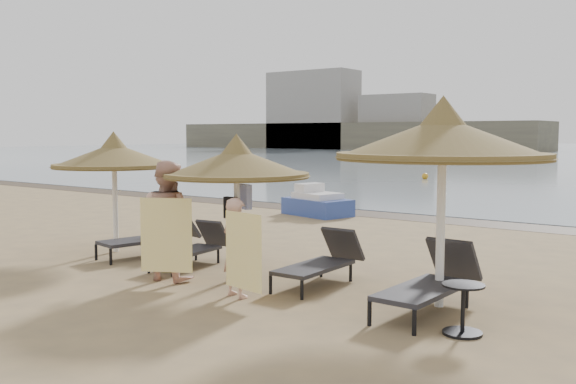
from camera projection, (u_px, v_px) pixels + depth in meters
name	position (u px, v px, depth m)	size (l,w,h in m)	color
ground	(232.00, 284.00, 10.45)	(160.00, 160.00, 0.00)	#95794E
wet_sand_strip	(454.00, 221.00, 17.99)	(200.00, 1.60, 0.01)	#453728
far_shore	(471.00, 130.00, 87.41)	(150.00, 54.80, 12.00)	#68624A
palapa_left	(114.00, 156.00, 13.13)	(2.51, 2.51, 2.49)	white
palapa_center	(237.00, 164.00, 10.68)	(2.47, 2.47, 2.45)	white
palapa_right	(443.00, 139.00, 8.89)	(3.00, 3.00, 2.97)	white
lounger_far_left	(154.00, 235.00, 12.88)	(1.08, 2.14, 0.92)	black
lounger_near_left	(195.00, 246.00, 11.91)	(0.78, 1.82, 0.79)	black
lounger_near_right	(323.00, 260.00, 10.44)	(0.68, 1.94, 0.86)	black
lounger_far_right	(432.00, 281.00, 8.84)	(0.77, 2.13, 0.94)	black
side_table	(463.00, 311.00, 7.82)	(0.52, 0.52, 0.63)	black
person_left	(167.00, 211.00, 10.69)	(1.07, 0.69, 2.32)	tan
person_right	(236.00, 240.00, 9.56)	(0.80, 0.52, 1.74)	tan
towel_left	(166.00, 235.00, 10.23)	(0.77, 0.41, 1.20)	yellow
towel_right	(243.00, 251.00, 9.16)	(0.79, 0.16, 1.12)	yellow
bag_patterned	(244.00, 197.00, 10.88)	(0.35, 0.19, 0.42)	white
bag_dark	(231.00, 208.00, 10.62)	(0.26, 0.10, 0.36)	black
pedal_boat	(317.00, 204.00, 19.19)	(2.25, 1.66, 0.94)	#2E4597
buoy_left	(425.00, 176.00, 34.04)	(0.34, 0.34, 0.34)	orange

